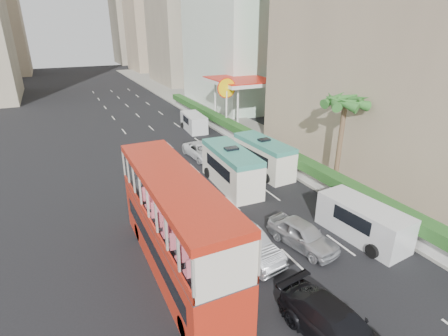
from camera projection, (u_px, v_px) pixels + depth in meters
ground_plane at (278, 239)px, 19.96m from camera, size 200.00×200.00×0.00m
double_decker_bus at (176, 226)px, 16.57m from camera, size 2.50×11.00×5.06m
car_silver_lane_a at (247, 255)px, 18.58m from camera, size 2.32×4.85×1.53m
car_silver_lane_b at (301, 245)px, 19.39m from camera, size 2.54×4.53×1.46m
van_asset at (202, 157)px, 32.25m from camera, size 2.52×4.84×1.30m
minibus_near at (231, 168)px, 26.08m from camera, size 2.47×6.65×2.91m
minibus_far at (263, 156)px, 28.65m from camera, size 2.39×6.22×2.71m
panel_van_near at (363, 221)px, 19.79m from camera, size 2.55×5.36×2.08m
panel_van_far at (194, 122)px, 40.23m from camera, size 2.22×4.84×1.89m
sidewalk at (226, 121)px, 44.36m from camera, size 6.00×120.00×0.18m
kerb_wall at (250, 144)px, 33.85m from camera, size 0.30×44.00×1.00m
hedge at (250, 135)px, 33.53m from camera, size 1.10×44.00×0.70m
palm_tree at (340, 144)px, 25.16m from camera, size 0.36×0.36×6.40m
shell_station at (241, 102)px, 42.09m from camera, size 6.50×8.00×5.50m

